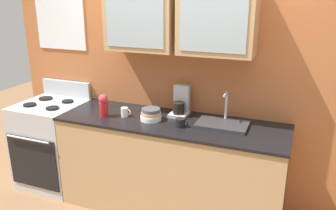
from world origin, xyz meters
TOP-DOWN VIEW (x-y plane):
  - ground_plane at (0.00, 0.00)m, footprint 10.00×10.00m
  - back_wall_unit at (-0.01, 0.34)m, footprint 3.83×0.42m
  - counter at (0.00, 0.00)m, footprint 2.13×0.68m
  - stove_range at (-1.39, -0.00)m, footprint 0.65×0.70m
  - sink_faucet at (0.47, 0.06)m, footprint 0.45×0.30m
  - bowl_stack at (-0.18, -0.04)m, footprint 0.20×0.20m
  - vase at (-0.64, -0.11)m, footprint 0.09×0.09m
  - cup_near_sink at (0.13, -0.10)m, footprint 0.12×0.09m
  - cup_near_bowls at (-0.45, -0.05)m, footprint 0.10×0.07m
  - coffee_maker at (0.02, 0.19)m, footprint 0.17×0.20m

SIDE VIEW (x-z plane):
  - ground_plane at x=0.00m, z-range 0.00..0.00m
  - counter at x=0.00m, z-range 0.00..0.93m
  - stove_range at x=-1.39m, z-range -0.08..1.02m
  - sink_faucet at x=0.47m, z-range 0.81..1.10m
  - cup_near_sink at x=0.13m, z-range 0.93..1.01m
  - cup_near_bowls at x=-0.45m, z-range 0.93..1.02m
  - bowl_stack at x=-0.18m, z-range 0.93..1.04m
  - coffee_maker at x=0.02m, z-range 0.89..1.18m
  - vase at x=-0.64m, z-range 0.93..1.15m
  - back_wall_unit at x=-0.01m, z-range 0.13..2.67m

